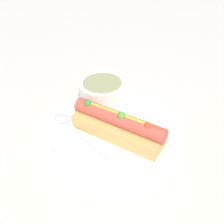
# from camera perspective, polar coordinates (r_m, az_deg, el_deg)

# --- Properties ---
(ground_plane) EXTENTS (4.00, 4.00, 0.00)m
(ground_plane) POSITION_cam_1_polar(r_m,az_deg,el_deg) (0.54, -0.00, -4.07)
(ground_plane) COLOR #BCB7AD
(dinner_plate) EXTENTS (0.25, 0.25, 0.02)m
(dinner_plate) POSITION_cam_1_polar(r_m,az_deg,el_deg) (0.53, -0.00, -3.29)
(dinner_plate) COLOR white
(dinner_plate) RESTS_ON ground_plane
(hot_dog) EXTENTS (0.18, 0.14, 0.06)m
(hot_dog) POSITION_cam_1_polar(r_m,az_deg,el_deg) (0.48, 1.40, -2.94)
(hot_dog) COLOR tan
(hot_dog) RESTS_ON dinner_plate
(soup_bowl) EXTENTS (0.10, 0.10, 0.05)m
(soup_bowl) POSITION_cam_1_polar(r_m,az_deg,el_deg) (0.56, -2.07, 4.31)
(soup_bowl) COLOR silver
(soup_bowl) RESTS_ON dinner_plate
(spoon) EXTENTS (0.12, 0.13, 0.01)m
(spoon) POSITION_cam_1_polar(r_m,az_deg,el_deg) (0.52, -9.26, -2.80)
(spoon) COLOR #B7B7BC
(spoon) RESTS_ON dinner_plate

